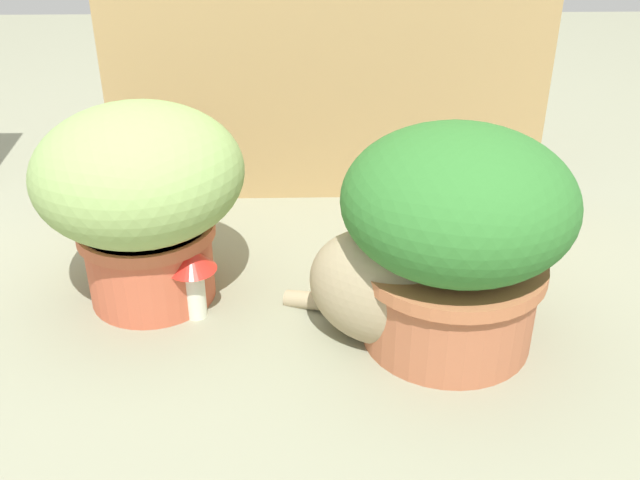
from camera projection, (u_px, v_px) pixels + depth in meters
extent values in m
plane|color=gray|center=(264.00, 327.00, 1.35)|extent=(6.00, 6.00, 0.00)
cube|color=tan|center=(328.00, 37.00, 1.68)|extent=(1.09, 0.03, 0.82)
cylinder|color=#C45B3E|center=(151.00, 261.00, 1.41)|extent=(0.25, 0.25, 0.16)
cylinder|color=#C66140|center=(147.00, 230.00, 1.38)|extent=(0.27, 0.27, 0.02)
ellipsoid|color=#85A55A|center=(139.00, 173.00, 1.32)|extent=(0.39, 0.39, 0.26)
cylinder|color=#B16543|center=(448.00, 299.00, 1.29)|extent=(0.31, 0.31, 0.17)
cylinder|color=#B56942|center=(452.00, 265.00, 1.25)|extent=(0.33, 0.33, 0.02)
ellipsoid|color=#2E6D2A|center=(458.00, 201.00, 1.19)|extent=(0.40, 0.40, 0.25)
ellipsoid|color=tan|center=(378.00, 288.00, 1.27)|extent=(0.31, 0.27, 0.22)
ellipsoid|color=beige|center=(431.00, 305.00, 1.24)|extent=(0.11, 0.12, 0.11)
sphere|color=tan|center=(444.00, 243.00, 1.17)|extent=(0.15, 0.15, 0.11)
cone|color=tan|center=(452.00, 203.00, 1.17)|extent=(0.05, 0.05, 0.04)
cone|color=tan|center=(442.00, 218.00, 1.12)|extent=(0.05, 0.05, 0.04)
cylinder|color=tan|center=(328.00, 302.00, 1.39)|extent=(0.18, 0.11, 0.07)
cylinder|color=silver|center=(195.00, 292.00, 1.36)|extent=(0.04, 0.04, 0.11)
cone|color=red|center=(191.00, 258.00, 1.33)|extent=(0.09, 0.09, 0.05)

